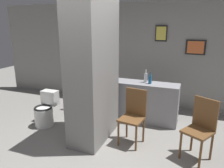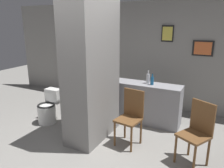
% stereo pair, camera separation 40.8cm
% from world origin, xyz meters
% --- Properties ---
extents(ground_plane, '(14.00, 14.00, 0.00)m').
position_xyz_m(ground_plane, '(0.00, 0.00, 0.00)').
color(ground_plane, gray).
extents(wall_back, '(8.00, 0.09, 2.60)m').
position_xyz_m(wall_back, '(0.00, 2.63, 1.30)').
color(wall_back, gray).
rests_on(wall_back, ground_plane).
extents(pillar_center, '(0.57, 1.17, 2.60)m').
position_xyz_m(pillar_center, '(-0.14, 0.58, 1.30)').
color(pillar_center, gray).
rests_on(pillar_center, ground_plane).
extents(counter_shelf, '(1.49, 0.44, 0.87)m').
position_xyz_m(counter_shelf, '(0.55, 1.60, 0.43)').
color(counter_shelf, gray).
rests_on(counter_shelf, ground_plane).
extents(toilet, '(0.38, 0.54, 0.70)m').
position_xyz_m(toilet, '(-1.32, 0.67, 0.30)').
color(toilet, white).
rests_on(toilet, ground_plane).
extents(chair_near_pillar, '(0.44, 0.44, 0.98)m').
position_xyz_m(chair_near_pillar, '(0.59, 0.64, 0.54)').
color(chair_near_pillar, brown).
rests_on(chair_near_pillar, ground_plane).
extents(chair_by_doorway, '(0.53, 0.53, 0.98)m').
position_xyz_m(chair_by_doorway, '(1.70, 0.56, 0.54)').
color(chair_by_doorway, brown).
rests_on(chair_by_doorway, ground_plane).
extents(bicycle, '(1.65, 0.42, 0.74)m').
position_xyz_m(bicycle, '(-0.57, 1.55, 0.36)').
color(bicycle, black).
rests_on(bicycle, ground_plane).
extents(bottle_tall, '(0.07, 0.07, 0.31)m').
position_xyz_m(bottle_tall, '(0.57, 1.64, 0.98)').
color(bottle_tall, silver).
rests_on(bottle_tall, counter_shelf).
extents(bottle_short, '(0.07, 0.07, 0.25)m').
position_xyz_m(bottle_short, '(0.68, 1.57, 0.96)').
color(bottle_short, '#19598C').
rests_on(bottle_short, counter_shelf).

